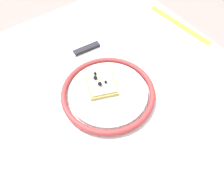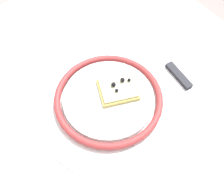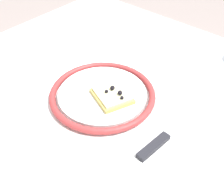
% 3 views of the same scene
% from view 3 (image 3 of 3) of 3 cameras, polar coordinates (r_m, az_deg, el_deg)
% --- Properties ---
extents(dining_table, '(0.93, 0.91, 0.76)m').
position_cam_3_polar(dining_table, '(0.84, -1.36, -4.38)').
color(dining_table, white).
rests_on(dining_table, ground_plane).
extents(plate, '(0.27, 0.27, 0.02)m').
position_cam_3_polar(plate, '(0.74, -1.88, -0.97)').
color(plate, white).
rests_on(plate, dining_table).
extents(pizza_slice_near, '(0.12, 0.11, 0.03)m').
position_cam_3_polar(pizza_slice_near, '(0.72, 0.02, -1.11)').
color(pizza_slice_near, tan).
rests_on(pizza_slice_near, plate).
extents(knife, '(0.04, 0.24, 0.01)m').
position_cam_3_polar(knife, '(0.65, 9.97, -9.37)').
color(knife, silver).
rests_on(knife, dining_table).
extents(fork, '(0.08, 0.20, 0.00)m').
position_cam_3_polar(fork, '(0.86, -11.71, 4.00)').
color(fork, silver).
rests_on(fork, dining_table).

